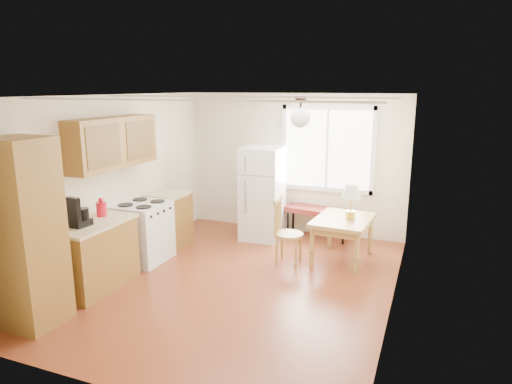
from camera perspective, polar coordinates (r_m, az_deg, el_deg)
The scene contains 11 objects.
room_shell at distance 5.96m, azimuth -2.19°, elevation -0.14°, with size 4.60×5.60×2.62m.
kitchen_run at distance 6.44m, azimuth -18.65°, elevation -3.60°, with size 0.65×3.40×2.20m.
window_unit at distance 8.05m, azimuth 8.90°, elevation 5.33°, with size 1.64×0.05×1.51m.
pendant_light at distance 5.96m, azimuth 5.57°, elevation 9.39°, with size 0.26×0.26×0.40m.
refrigerator at distance 7.88m, azimuth 0.78°, elevation -0.20°, with size 0.68×0.70×1.61m.
bench at distance 8.04m, azimuth 7.70°, elevation -2.44°, with size 1.23×0.62×0.54m.
dining_table at distance 7.05m, azimuth 10.81°, elevation -4.04°, with size 0.87×1.12×0.67m.
chair at distance 6.86m, azimuth 3.40°, elevation -4.32°, with size 0.43×0.43×0.99m.
table_lamp at distance 6.93m, azimuth 11.84°, elevation -0.25°, with size 0.30×0.30×0.53m.
coffee_maker at distance 6.10m, azimuth -21.29°, elevation -2.76°, with size 0.22×0.27×0.39m.
kettle at distance 6.49m, azimuth -18.77°, elevation -1.97°, with size 0.13×0.13×0.26m.
Camera 1 is at (2.35, -5.31, 2.61)m, focal length 32.00 mm.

